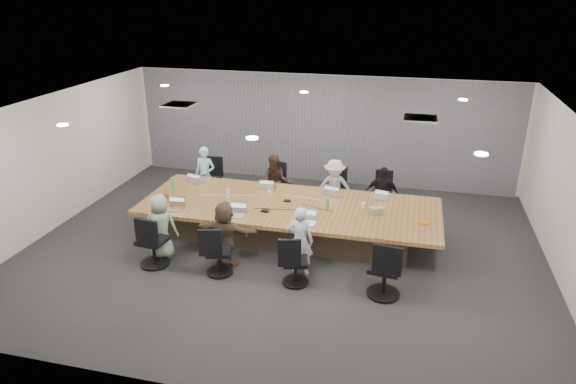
% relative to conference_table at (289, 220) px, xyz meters
% --- Properties ---
extents(floor, '(10.00, 8.00, 0.00)m').
position_rel_conference_table_xyz_m(floor, '(0.00, -0.50, -0.40)').
color(floor, '#2D2D2F').
rests_on(floor, ground).
extents(ceiling, '(10.00, 8.00, 0.00)m').
position_rel_conference_table_xyz_m(ceiling, '(0.00, -0.50, 2.40)').
color(ceiling, white).
rests_on(ceiling, wall_back).
extents(wall_back, '(10.00, 0.00, 2.80)m').
position_rel_conference_table_xyz_m(wall_back, '(0.00, 3.50, 1.00)').
color(wall_back, beige).
rests_on(wall_back, ground).
extents(wall_front, '(10.00, 0.00, 2.80)m').
position_rel_conference_table_xyz_m(wall_front, '(0.00, -4.50, 1.00)').
color(wall_front, beige).
rests_on(wall_front, ground).
extents(wall_left, '(0.00, 8.00, 2.80)m').
position_rel_conference_table_xyz_m(wall_left, '(-5.00, -0.50, 1.00)').
color(wall_left, beige).
rests_on(wall_left, ground).
extents(wall_right, '(0.00, 8.00, 2.80)m').
position_rel_conference_table_xyz_m(wall_right, '(5.00, -0.50, 1.00)').
color(wall_right, beige).
rests_on(wall_right, ground).
extents(curtain, '(9.80, 0.04, 2.80)m').
position_rel_conference_table_xyz_m(curtain, '(0.00, 3.42, 1.00)').
color(curtain, gray).
rests_on(curtain, ground).
extents(conference_table, '(6.00, 2.20, 0.74)m').
position_rel_conference_table_xyz_m(conference_table, '(0.00, 0.00, 0.00)').
color(conference_table, brown).
rests_on(conference_table, ground).
extents(chair_0, '(0.55, 0.55, 0.74)m').
position_rel_conference_table_xyz_m(chair_0, '(-2.38, 1.70, -0.03)').
color(chair_0, black).
rests_on(chair_0, ground).
extents(chair_1, '(0.64, 0.64, 0.75)m').
position_rel_conference_table_xyz_m(chair_1, '(-0.65, 1.70, -0.02)').
color(chair_1, black).
rests_on(chair_1, ground).
extents(chair_2, '(0.52, 0.52, 0.72)m').
position_rel_conference_table_xyz_m(chair_2, '(0.71, 1.70, -0.04)').
color(chair_2, black).
rests_on(chair_2, ground).
extents(chair_3, '(0.49, 0.49, 0.73)m').
position_rel_conference_table_xyz_m(chair_3, '(1.77, 1.70, -0.04)').
color(chair_3, black).
rests_on(chair_3, ground).
extents(chair_4, '(0.64, 0.64, 0.85)m').
position_rel_conference_table_xyz_m(chair_4, '(-2.17, -1.70, 0.02)').
color(chair_4, black).
rests_on(chair_4, ground).
extents(chair_5, '(0.63, 0.63, 0.75)m').
position_rel_conference_table_xyz_m(chair_5, '(-0.88, -1.70, -0.03)').
color(chair_5, black).
rests_on(chair_5, ground).
extents(chair_6, '(0.59, 0.59, 0.72)m').
position_rel_conference_table_xyz_m(chair_6, '(0.53, -1.70, -0.04)').
color(chair_6, black).
rests_on(chair_6, ground).
extents(chair_7, '(0.67, 0.67, 0.88)m').
position_rel_conference_table_xyz_m(chair_7, '(2.05, -1.70, 0.04)').
color(chair_7, black).
rests_on(chair_7, ground).
extents(person_0, '(0.50, 0.33, 1.36)m').
position_rel_conference_table_xyz_m(person_0, '(-2.38, 1.35, 0.28)').
color(person_0, '#99C6E5').
rests_on(person_0, ground).
extents(laptop_0, '(0.40, 0.31, 0.02)m').
position_rel_conference_table_xyz_m(laptop_0, '(-2.38, 0.80, 0.35)').
color(laptop_0, '#B2B2B7').
rests_on(laptop_0, conference_table).
extents(person_1, '(0.69, 0.57, 1.30)m').
position_rel_conference_table_xyz_m(person_1, '(-0.65, 1.35, 0.25)').
color(person_1, '#332019').
rests_on(person_1, ground).
extents(laptop_1, '(0.33, 0.24, 0.02)m').
position_rel_conference_table_xyz_m(laptop_1, '(-0.65, 0.80, 0.35)').
color(laptop_1, '#B2B2B7').
rests_on(laptop_1, conference_table).
extents(person_2, '(0.87, 0.52, 1.31)m').
position_rel_conference_table_xyz_m(person_2, '(0.71, 1.35, 0.25)').
color(person_2, '#B3B3B3').
rests_on(person_2, ground).
extents(laptop_2, '(0.40, 0.32, 0.02)m').
position_rel_conference_table_xyz_m(laptop_2, '(0.71, 0.80, 0.35)').
color(laptop_2, '#B2B2B7').
rests_on(laptop_2, conference_table).
extents(person_3, '(0.74, 0.34, 1.23)m').
position_rel_conference_table_xyz_m(person_3, '(1.77, 1.35, 0.22)').
color(person_3, black).
rests_on(person_3, ground).
extents(laptop_3, '(0.33, 0.25, 0.02)m').
position_rel_conference_table_xyz_m(laptop_3, '(1.77, 0.80, 0.35)').
color(laptop_3, '#B2B2B7').
rests_on(laptop_3, conference_table).
extents(person_4, '(0.67, 0.49, 1.26)m').
position_rel_conference_table_xyz_m(person_4, '(-2.17, -1.35, 0.23)').
color(person_4, '#94AE91').
rests_on(person_4, ground).
extents(laptop_4, '(0.37, 0.28, 0.02)m').
position_rel_conference_table_xyz_m(laptop_4, '(-2.17, -0.80, 0.35)').
color(laptop_4, '#8C6647').
rests_on(laptop_4, conference_table).
extents(person_5, '(1.17, 0.39, 1.25)m').
position_rel_conference_table_xyz_m(person_5, '(-0.88, -1.35, 0.23)').
color(person_5, brown).
rests_on(person_5, ground).
extents(laptop_5, '(0.37, 0.28, 0.02)m').
position_rel_conference_table_xyz_m(laptop_5, '(-0.88, -0.80, 0.35)').
color(laptop_5, '#B2B2B7').
rests_on(laptop_5, conference_table).
extents(person_6, '(0.48, 0.31, 1.31)m').
position_rel_conference_table_xyz_m(person_6, '(0.53, -1.35, 0.25)').
color(person_6, silver).
rests_on(person_6, ground).
extents(laptop_6, '(0.37, 0.27, 0.02)m').
position_rel_conference_table_xyz_m(laptop_6, '(0.53, -0.80, 0.35)').
color(laptop_6, '#B2B2B7').
rests_on(laptop_6, conference_table).
extents(bottle_green_left, '(0.08, 0.08, 0.28)m').
position_rel_conference_table_xyz_m(bottle_green_left, '(-2.62, 0.17, 0.48)').
color(bottle_green_left, '#51A151').
rests_on(bottle_green_left, conference_table).
extents(bottle_green_right, '(0.07, 0.07, 0.23)m').
position_rel_conference_table_xyz_m(bottle_green_right, '(0.79, -0.05, 0.46)').
color(bottle_green_right, '#51A151').
rests_on(bottle_green_right, conference_table).
extents(bottle_clear, '(0.07, 0.07, 0.21)m').
position_rel_conference_table_xyz_m(bottle_clear, '(-1.32, 0.02, 0.44)').
color(bottle_clear, silver).
rests_on(bottle_clear, conference_table).
extents(cup_white_far, '(0.08, 0.08, 0.09)m').
position_rel_conference_table_xyz_m(cup_white_far, '(-0.53, 0.41, 0.38)').
color(cup_white_far, white).
rests_on(cup_white_far, conference_table).
extents(cup_white_near, '(0.09, 0.09, 0.10)m').
position_rel_conference_table_xyz_m(cup_white_near, '(1.47, 0.21, 0.39)').
color(cup_white_near, white).
rests_on(cup_white_near, conference_table).
extents(mug_brown, '(0.10, 0.10, 0.12)m').
position_rel_conference_table_xyz_m(mug_brown, '(-2.56, -0.31, 0.40)').
color(mug_brown, brown).
rests_on(mug_brown, conference_table).
extents(mic_left, '(0.16, 0.11, 0.03)m').
position_rel_conference_table_xyz_m(mic_left, '(-0.37, -0.46, 0.35)').
color(mic_left, black).
rests_on(mic_left, conference_table).
extents(mic_right, '(0.14, 0.09, 0.03)m').
position_rel_conference_table_xyz_m(mic_right, '(-0.07, 0.14, 0.35)').
color(mic_right, black).
rests_on(mic_right, conference_table).
extents(stapler, '(0.18, 0.11, 0.07)m').
position_rel_conference_table_xyz_m(stapler, '(0.41, -0.51, 0.37)').
color(stapler, black).
rests_on(stapler, conference_table).
extents(canvas_bag, '(0.30, 0.26, 0.14)m').
position_rel_conference_table_xyz_m(canvas_bag, '(1.75, -0.05, 0.41)').
color(canvas_bag, gray).
rests_on(canvas_bag, conference_table).
extents(snack_packet, '(0.18, 0.13, 0.04)m').
position_rel_conference_table_xyz_m(snack_packet, '(2.65, -0.27, 0.36)').
color(snack_packet, orange).
rests_on(snack_packet, conference_table).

